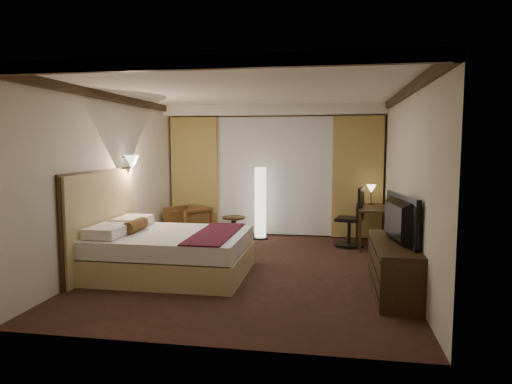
% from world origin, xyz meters
% --- Properties ---
extents(floor, '(4.50, 5.50, 0.01)m').
position_xyz_m(floor, '(0.00, 0.00, 0.00)').
color(floor, black).
rests_on(floor, ground).
extents(ceiling, '(4.50, 5.50, 0.01)m').
position_xyz_m(ceiling, '(0.00, 0.00, 2.70)').
color(ceiling, white).
rests_on(ceiling, back_wall).
extents(back_wall, '(4.50, 0.02, 2.70)m').
position_xyz_m(back_wall, '(0.00, 2.75, 1.35)').
color(back_wall, beige).
rests_on(back_wall, floor).
extents(left_wall, '(0.02, 5.50, 2.70)m').
position_xyz_m(left_wall, '(-2.25, 0.00, 1.35)').
color(left_wall, beige).
rests_on(left_wall, floor).
extents(right_wall, '(0.02, 5.50, 2.70)m').
position_xyz_m(right_wall, '(2.25, 0.00, 1.35)').
color(right_wall, beige).
rests_on(right_wall, floor).
extents(crown_molding, '(4.50, 5.50, 0.12)m').
position_xyz_m(crown_molding, '(0.00, 0.00, 2.64)').
color(crown_molding, black).
rests_on(crown_molding, ceiling).
extents(soffit, '(4.50, 0.50, 0.20)m').
position_xyz_m(soffit, '(0.00, 2.50, 2.60)').
color(soffit, white).
rests_on(soffit, ceiling).
extents(curtain_sheer, '(2.48, 0.04, 2.45)m').
position_xyz_m(curtain_sheer, '(0.00, 2.67, 1.25)').
color(curtain_sheer, silver).
rests_on(curtain_sheer, back_wall).
extents(curtain_left_drape, '(1.00, 0.14, 2.45)m').
position_xyz_m(curtain_left_drape, '(-1.70, 2.61, 1.25)').
color(curtain_left_drape, '#A48E4A').
rests_on(curtain_left_drape, back_wall).
extents(curtain_right_drape, '(1.00, 0.14, 2.45)m').
position_xyz_m(curtain_right_drape, '(1.70, 2.61, 1.25)').
color(curtain_right_drape, '#A48E4A').
rests_on(curtain_right_drape, back_wall).
extents(wall_sconce, '(0.24, 0.24, 0.24)m').
position_xyz_m(wall_sconce, '(-2.09, 0.37, 1.62)').
color(wall_sconce, white).
rests_on(wall_sconce, left_wall).
extents(bed, '(2.18, 1.70, 0.64)m').
position_xyz_m(bed, '(-1.10, -0.47, 0.32)').
color(bed, white).
rests_on(bed, floor).
extents(headboard, '(0.12, 2.00, 1.50)m').
position_xyz_m(headboard, '(-2.20, -0.47, 0.75)').
color(headboard, tan).
rests_on(headboard, floor).
extents(armchair, '(0.97, 0.95, 0.74)m').
position_xyz_m(armchair, '(-1.66, 1.98, 0.37)').
color(armchair, '#4F2F17').
rests_on(armchair, floor).
extents(side_table, '(0.45, 0.45, 0.49)m').
position_xyz_m(side_table, '(-0.70, 1.93, 0.25)').
color(side_table, black).
rests_on(side_table, floor).
extents(floor_lamp, '(0.31, 0.31, 1.46)m').
position_xyz_m(floor_lamp, '(-0.22, 2.24, 0.73)').
color(floor_lamp, white).
rests_on(floor_lamp, floor).
extents(desk, '(0.55, 1.09, 0.75)m').
position_xyz_m(desk, '(1.95, 1.88, 0.38)').
color(desk, black).
rests_on(desk, floor).
extents(desk_lamp, '(0.18, 0.18, 0.34)m').
position_xyz_m(desk_lamp, '(1.95, 2.28, 0.92)').
color(desk_lamp, '#FFD899').
rests_on(desk_lamp, desk).
extents(office_chair, '(0.65, 0.65, 1.12)m').
position_xyz_m(office_chair, '(1.53, 1.83, 0.56)').
color(office_chair, black).
rests_on(office_chair, floor).
extents(dresser, '(0.50, 1.71, 0.67)m').
position_xyz_m(dresser, '(2.00, -0.80, 0.33)').
color(dresser, black).
rests_on(dresser, floor).
extents(television, '(0.87, 1.27, 0.15)m').
position_xyz_m(television, '(1.97, -0.80, 1.00)').
color(television, black).
rests_on(television, dresser).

